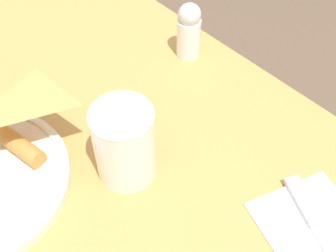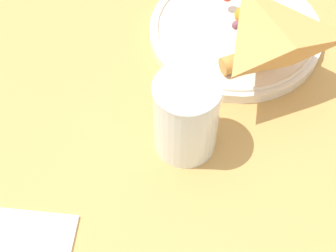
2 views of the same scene
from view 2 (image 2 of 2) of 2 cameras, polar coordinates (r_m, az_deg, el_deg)
name	(u,v)px [view 2 (image 2 of 2)]	position (r m, az deg, el deg)	size (l,w,h in m)	color
dining_table	(166,120)	(0.79, -0.20, 0.67)	(0.97, 0.80, 0.72)	tan
plate_pizza	(236,30)	(0.74, 7.60, 10.49)	(0.24, 0.24, 0.05)	silver
milk_glass	(190,117)	(0.59, 2.42, 1.01)	(0.08, 0.08, 0.11)	white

